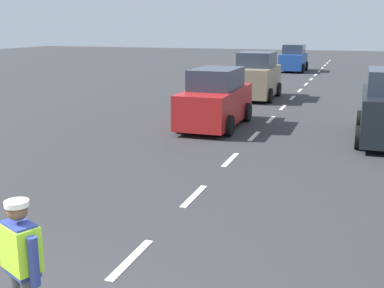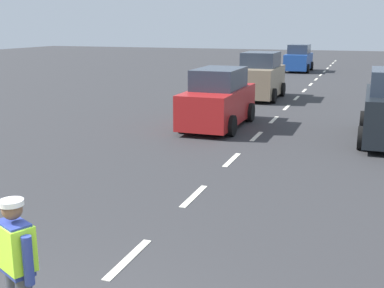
{
  "view_description": "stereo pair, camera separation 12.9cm",
  "coord_description": "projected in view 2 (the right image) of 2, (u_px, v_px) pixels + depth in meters",
  "views": [
    {
      "loc": [
        3.11,
        -3.47,
        3.47
      ],
      "look_at": [
        -0.07,
        5.77,
        1.1
      ],
      "focal_mm": 45.94,
      "sensor_mm": 36.0,
      "label": 1
    },
    {
      "loc": [
        3.23,
        -3.43,
        3.47
      ],
      "look_at": [
        -0.07,
        5.77,
        1.1
      ],
      "focal_mm": 45.94,
      "sensor_mm": 36.0,
      "label": 2
    }
  ],
  "objects": [
    {
      "name": "ground_plane",
      "position": [
        297.0,
        97.0,
        24.22
      ],
      "size": [
        96.0,
        96.0,
        0.0
      ],
      "primitive_type": "plane",
      "color": "#333335"
    },
    {
      "name": "car_oncoming_second",
      "position": [
        260.0,
        77.0,
        23.56
      ],
      "size": [
        2.03,
        3.86,
        2.22
      ],
      "color": "gray",
      "rests_on": "ground"
    },
    {
      "name": "car_oncoming_lead",
      "position": [
        218.0,
        100.0,
        17.06
      ],
      "size": [
        1.92,
        4.27,
        2.02
      ],
      "color": "red",
      "rests_on": "ground"
    },
    {
      "name": "car_oncoming_third",
      "position": [
        299.0,
        59.0,
        37.53
      ],
      "size": [
        1.95,
        4.03,
        2.03
      ],
      "color": "#1E4799",
      "rests_on": "ground"
    },
    {
      "name": "lane_center_line",
      "position": [
        308.0,
        87.0,
        28.06
      ],
      "size": [
        0.14,
        46.4,
        0.01
      ],
      "color": "silver",
      "rests_on": "ground"
    },
    {
      "name": "road_worker",
      "position": [
        19.0,
        264.0,
        5.36
      ],
      "size": [
        0.75,
        0.45,
        1.67
      ],
      "color": "#383D4C",
      "rests_on": "ground"
    }
  ]
}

